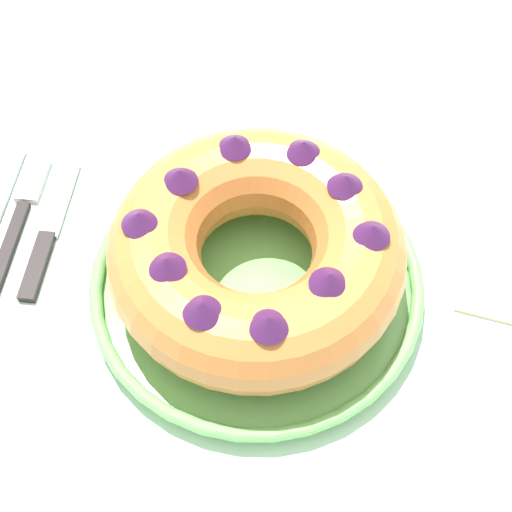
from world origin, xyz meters
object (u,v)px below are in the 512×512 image
serving_dish (256,287)px  bundt_cake (256,255)px  cake_knife (46,239)px  fork (17,224)px

serving_dish → bundt_cake: bearing=138.2°
serving_dish → cake_knife: size_ratio=1.82×
bundt_cake → fork: bundt_cake is taller
cake_knife → bundt_cake: bearing=-6.7°
serving_dish → fork: 0.25m
serving_dish → fork: bearing=168.1°
serving_dish → fork: (-0.24, 0.05, -0.01)m
serving_dish → cake_knife: bearing=170.2°
bundt_cake → fork: bearing=168.1°
serving_dish → bundt_cake: size_ratio=1.19×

